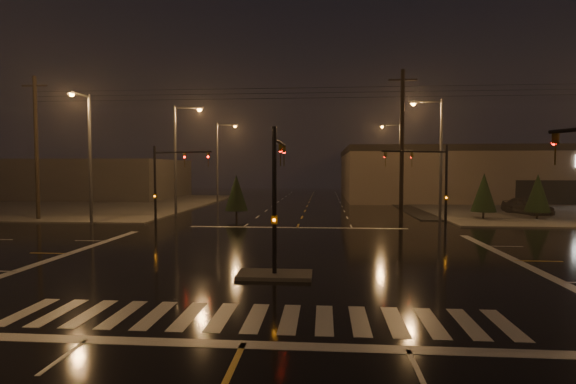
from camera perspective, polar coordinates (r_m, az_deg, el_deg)
name	(u,v)px	position (r m, az deg, el deg)	size (l,w,h in m)	color
ground	(284,257)	(22.23, -0.57, -8.26)	(140.00, 140.00, 0.00)	black
sidewalk_nw	(60,204)	(60.96, -27.02, -1.36)	(36.00, 36.00, 0.12)	#4B4843
median_island	(275,275)	(18.33, -1.72, -10.46)	(3.00, 1.60, 0.15)	#4B4843
crosswalk	(255,318)	(13.58, -4.16, -15.63)	(15.00, 2.60, 0.01)	beige
stop_bar_near	(243,345)	(11.73, -5.74, -18.72)	(16.00, 0.50, 0.01)	beige
stop_bar_far	(297,228)	(33.06, 1.17, -4.54)	(16.00, 0.50, 0.01)	beige
retail_building	(554,172)	(75.32, 30.67, 2.20)	(60.20, 28.30, 7.20)	#746353
commercial_block	(74,179)	(73.69, -25.48, 1.51)	(30.00, 18.00, 5.60)	#3F3B38
signal_mast_median	(277,183)	(18.76, -1.43, 1.20)	(0.25, 4.59, 6.00)	black
signal_mast_ne	(433,176)	(32.73, 17.93, 1.89)	(4.84, 1.86, 6.00)	black
signal_mast_nw	(166,176)	(33.86, -15.18, 1.96)	(4.84, 1.86, 6.00)	black
streetlight_1	(178,152)	(41.87, -13.74, 4.91)	(2.77, 0.32, 10.00)	#38383A
streetlight_2	(220,157)	(57.27, -8.67, 4.43)	(2.77, 0.32, 10.00)	#38383A
streetlight_3	(437,151)	(38.85, 18.42, 5.00)	(2.77, 0.32, 10.00)	#38383A
streetlight_4	(398,157)	(58.46, 13.75, 4.35)	(2.77, 0.32, 10.00)	#38383A
streetlight_5	(88,149)	(37.52, -24.09, 4.97)	(0.32, 2.77, 10.00)	#38383A
utility_pole_0	(36,147)	(43.06, -29.33, 5.00)	(2.20, 0.32, 12.00)	black
utility_pole_1	(402,146)	(36.26, 14.27, 5.74)	(2.20, 0.32, 12.00)	black
conifer_0	(484,192)	(41.32, 23.61, -0.05)	(2.08, 2.08, 3.95)	black
conifer_1	(538,193)	(43.14, 29.13, -0.10)	(2.05, 2.05, 3.90)	black
conifer_3	(236,193)	(39.07, -6.58, -0.09)	(1.99, 1.99, 3.81)	black
car_parked	(527,206)	(47.31, 28.09, -1.58)	(2.02, 5.02, 1.71)	black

